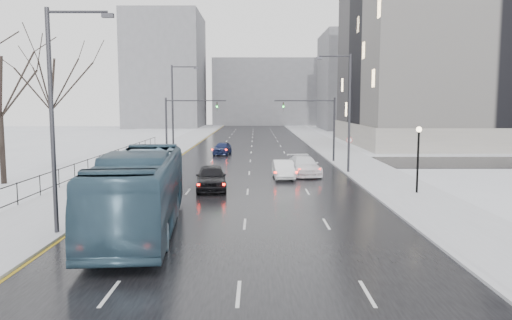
{
  "coord_description": "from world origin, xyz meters",
  "views": [
    {
      "loc": [
        0.53,
        -1.89,
        5.9
      ],
      "look_at": [
        0.56,
        28.14,
        2.5
      ],
      "focal_mm": 35.0,
      "sensor_mm": 36.0,
      "label": 1
    }
  ],
  "objects_px": {
    "streetlight_l_near": "(57,110)",
    "streetlight_l_far": "(175,106)",
    "sedan_center_near": "(211,177)",
    "lamppost_r_mid": "(418,150)",
    "no_uturn_sign": "(349,143)",
    "sedan_center_far": "(222,148)",
    "streetlight_r_mid": "(347,107)",
    "mast_signal_right": "(323,122)",
    "tree_park_d": "(4,185)",
    "sedan_right_near": "(283,169)",
    "sedan_right_far": "(304,166)",
    "bus": "(140,191)",
    "mast_signal_left": "(177,122)",
    "tree_park_e": "(54,168)"
  },
  "relations": [
    {
      "from": "streetlight_r_mid",
      "to": "sedan_right_far",
      "type": "relative_size",
      "value": 1.86
    },
    {
      "from": "mast_signal_right",
      "to": "sedan_right_near",
      "type": "xyz_separation_m",
      "value": [
        -4.61,
        -10.98,
        -3.35
      ]
    },
    {
      "from": "tree_park_e",
      "to": "no_uturn_sign",
      "type": "relative_size",
      "value": 5.0
    },
    {
      "from": "tree_park_e",
      "to": "sedan_right_far",
      "type": "distance_m",
      "value": 23.3
    },
    {
      "from": "streetlight_r_mid",
      "to": "sedan_right_near",
      "type": "distance_m",
      "value": 7.89
    },
    {
      "from": "lamppost_r_mid",
      "to": "tree_park_e",
      "type": "bearing_deg",
      "value": 154.38
    },
    {
      "from": "sedan_center_far",
      "to": "bus",
      "type": "bearing_deg",
      "value": -86.31
    },
    {
      "from": "streetlight_l_far",
      "to": "sedan_center_near",
      "type": "height_order",
      "value": "streetlight_l_far"
    },
    {
      "from": "sedan_right_far",
      "to": "sedan_center_far",
      "type": "height_order",
      "value": "sedan_right_far"
    },
    {
      "from": "streetlight_l_far",
      "to": "sedan_center_far",
      "type": "bearing_deg",
      "value": 36.76
    },
    {
      "from": "mast_signal_left",
      "to": "sedan_center_far",
      "type": "bearing_deg",
      "value": 62.24
    },
    {
      "from": "tree_park_e",
      "to": "sedan_center_far",
      "type": "height_order",
      "value": "tree_park_e"
    },
    {
      "from": "bus",
      "to": "tree_park_e",
      "type": "bearing_deg",
      "value": 114.9
    },
    {
      "from": "tree_park_d",
      "to": "no_uturn_sign",
      "type": "bearing_deg",
      "value": 20.32
    },
    {
      "from": "streetlight_l_near",
      "to": "streetlight_l_far",
      "type": "relative_size",
      "value": 1.0
    },
    {
      "from": "sedan_center_near",
      "to": "streetlight_l_near",
      "type": "bearing_deg",
      "value": -120.82
    },
    {
      "from": "lamppost_r_mid",
      "to": "sedan_center_near",
      "type": "distance_m",
      "value": 13.77
    },
    {
      "from": "bus",
      "to": "sedan_right_far",
      "type": "xyz_separation_m",
      "value": [
        9.3,
        17.98,
        -1.06
      ]
    },
    {
      "from": "streetlight_l_far",
      "to": "no_uturn_sign",
      "type": "relative_size",
      "value": 3.7
    },
    {
      "from": "streetlight_l_far",
      "to": "bus",
      "type": "distance_m",
      "value": 31.56
    },
    {
      "from": "streetlight_r_mid",
      "to": "sedan_center_far",
      "type": "relative_size",
      "value": 2.31
    },
    {
      "from": "tree_park_d",
      "to": "lamppost_r_mid",
      "type": "distance_m",
      "value": 29.23
    },
    {
      "from": "streetlight_r_mid",
      "to": "sedan_right_near",
      "type": "bearing_deg",
      "value": -151.34
    },
    {
      "from": "tree_park_d",
      "to": "streetlight_r_mid",
      "type": "distance_m",
      "value": 27.24
    },
    {
      "from": "tree_park_d",
      "to": "streetlight_l_near",
      "type": "relative_size",
      "value": 1.25
    },
    {
      "from": "mast_signal_right",
      "to": "sedan_center_far",
      "type": "xyz_separation_m",
      "value": [
        -10.64,
        7.63,
        -3.33
      ]
    },
    {
      "from": "tree_park_d",
      "to": "sedan_center_far",
      "type": "distance_m",
      "value": 26.04
    },
    {
      "from": "no_uturn_sign",
      "to": "sedan_center_far",
      "type": "height_order",
      "value": "no_uturn_sign"
    },
    {
      "from": "streetlight_r_mid",
      "to": "no_uturn_sign",
      "type": "distance_m",
      "value": 5.3
    },
    {
      "from": "mast_signal_right",
      "to": "sedan_right_far",
      "type": "xyz_separation_m",
      "value": [
        -2.83,
        -9.17,
        -3.28
      ]
    },
    {
      "from": "mast_signal_right",
      "to": "sedan_right_near",
      "type": "bearing_deg",
      "value": -112.79
    },
    {
      "from": "mast_signal_right",
      "to": "mast_signal_left",
      "type": "xyz_separation_m",
      "value": [
        -14.65,
        0.0,
        0.0
      ]
    },
    {
      "from": "mast_signal_left",
      "to": "no_uturn_sign",
      "type": "bearing_deg",
      "value": -13.6
    },
    {
      "from": "streetlight_r_mid",
      "to": "sedan_right_near",
      "type": "xyz_separation_m",
      "value": [
        -5.45,
        -2.98,
        -4.86
      ]
    },
    {
      "from": "tree_park_d",
      "to": "streetlight_l_near",
      "type": "height_order",
      "value": "streetlight_l_near"
    },
    {
      "from": "streetlight_r_mid",
      "to": "no_uturn_sign",
      "type": "bearing_deg",
      "value": 75.52
    },
    {
      "from": "streetlight_l_far",
      "to": "mast_signal_right",
      "type": "distance_m",
      "value": 16.07
    },
    {
      "from": "streetlight_l_near",
      "to": "sedan_right_near",
      "type": "xyz_separation_m",
      "value": [
        10.88,
        17.02,
        -4.86
      ]
    },
    {
      "from": "sedan_center_near",
      "to": "no_uturn_sign",
      "type": "bearing_deg",
      "value": 41.25
    },
    {
      "from": "no_uturn_sign",
      "to": "lamppost_r_mid",
      "type": "bearing_deg",
      "value": -82.67
    },
    {
      "from": "tree_park_d",
      "to": "mast_signal_left",
      "type": "relative_size",
      "value": 1.92
    },
    {
      "from": "streetlight_r_mid",
      "to": "mast_signal_left",
      "type": "bearing_deg",
      "value": 152.69
    },
    {
      "from": "sedan_center_near",
      "to": "lamppost_r_mid",
      "type": "bearing_deg",
      "value": -12.44
    },
    {
      "from": "streetlight_l_near",
      "to": "sedan_right_near",
      "type": "relative_size",
      "value": 2.31
    },
    {
      "from": "tree_park_d",
      "to": "no_uturn_sign",
      "type": "xyz_separation_m",
      "value": [
        27.0,
        10.0,
        2.3
      ]
    },
    {
      "from": "streetlight_l_far",
      "to": "sedan_center_far",
      "type": "relative_size",
      "value": 2.31
    },
    {
      "from": "streetlight_r_mid",
      "to": "streetlight_l_far",
      "type": "bearing_deg",
      "value": 143.7
    },
    {
      "from": "mast_signal_left",
      "to": "no_uturn_sign",
      "type": "xyz_separation_m",
      "value": [
        16.53,
        -4.0,
        -1.81
      ]
    },
    {
      "from": "streetlight_r_mid",
      "to": "lamppost_r_mid",
      "type": "xyz_separation_m",
      "value": [
        2.83,
        -10.0,
        -2.67
      ]
    },
    {
      "from": "tree_park_d",
      "to": "mast_signal_right",
      "type": "bearing_deg",
      "value": 29.12
    }
  ]
}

